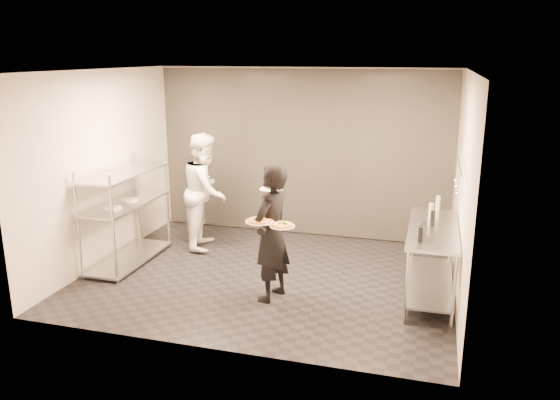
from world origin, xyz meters
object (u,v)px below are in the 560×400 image
(pizza_plate_far, at_px, (282,225))
(bottle_green, at_px, (431,211))
(pass_rack, at_px, (126,212))
(chef, at_px, (206,191))
(pos_monitor, at_px, (423,232))
(prep_counter, at_px, (432,249))
(bottle_dark, at_px, (433,218))
(waiter, at_px, (271,233))
(pizza_plate_near, at_px, (260,221))
(salad_plate, at_px, (271,188))
(bottle_clear, at_px, (438,203))

(pizza_plate_far, relative_size, bottle_green, 1.38)
(pass_rack, relative_size, bottle_green, 7.40)
(chef, bearing_deg, pizza_plate_far, -147.19)
(pizza_plate_far, xyz_separation_m, pos_monitor, (1.60, 0.34, -0.05))
(prep_counter, relative_size, bottle_dark, 9.15)
(pass_rack, height_order, chef, chef)
(pass_rack, relative_size, waiter, 0.92)
(pass_rack, xyz_separation_m, pizza_plate_near, (2.32, -0.81, 0.30))
(pos_monitor, bearing_deg, salad_plate, -175.81)
(pass_rack, relative_size, salad_plate, 5.49)
(bottle_green, distance_m, bottle_dark, 0.29)
(chef, distance_m, salad_plate, 1.99)
(pizza_plate_near, height_order, bottle_clear, bottle_clear)
(pizza_plate_near, xyz_separation_m, bottle_clear, (2.06, 1.61, -0.05))
(waiter, xyz_separation_m, bottle_dark, (1.90, 0.67, 0.15))
(bottle_clear, relative_size, bottle_dark, 1.01)
(pizza_plate_far, relative_size, pos_monitor, 1.21)
(salad_plate, bearing_deg, chef, 139.05)
(chef, relative_size, bottle_clear, 9.24)
(chef, xyz_separation_m, salad_plate, (1.46, -1.27, 0.45))
(chef, bearing_deg, bottle_dark, -116.18)
(chef, bearing_deg, pass_rack, 126.61)
(salad_plate, relative_size, bottle_green, 1.35)
(waiter, xyz_separation_m, bottle_green, (1.88, 0.96, 0.16))
(prep_counter, relative_size, chef, 0.98)
(salad_plate, xyz_separation_m, pos_monitor, (1.89, -0.19, -0.36))
(waiter, bearing_deg, bottle_dark, 124.31)
(chef, relative_size, bottle_green, 8.48)
(pass_rack, distance_m, bottle_green, 4.31)
(pizza_plate_far, bearing_deg, waiter, 131.70)
(salad_plate, bearing_deg, pos_monitor, -5.85)
(prep_counter, distance_m, pizza_plate_far, 1.97)
(prep_counter, bearing_deg, pizza_plate_far, -153.31)
(pos_monitor, bearing_deg, pizza_plate_near, -161.32)
(prep_counter, xyz_separation_m, pizza_plate_far, (-1.72, -0.86, 0.43))
(pass_rack, relative_size, pizza_plate_far, 5.36)
(prep_counter, distance_m, chef, 3.62)
(salad_plate, relative_size, bottle_dark, 1.48)
(waiter, xyz_separation_m, pizza_plate_far, (0.20, -0.23, 0.19))
(salad_plate, relative_size, pos_monitor, 1.18)
(chef, height_order, bottle_clear, chef)
(prep_counter, bearing_deg, bottle_clear, 86.87)
(waiter, height_order, chef, chef)
(waiter, height_order, salad_plate, waiter)
(pizza_plate_far, relative_size, bottle_dark, 1.52)
(prep_counter, relative_size, pizza_plate_near, 5.22)
(pass_rack, xyz_separation_m, bottle_dark, (4.31, 0.04, 0.25))
(pizza_plate_far, distance_m, bottle_green, 2.05)
(prep_counter, xyz_separation_m, waiter, (-1.92, -0.63, 0.24))
(pos_monitor, height_order, bottle_green, bottle_green)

